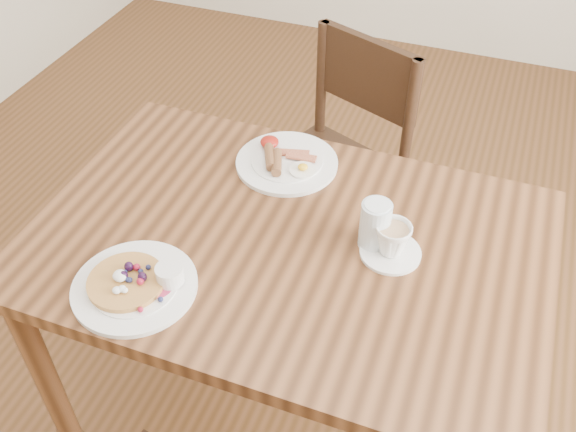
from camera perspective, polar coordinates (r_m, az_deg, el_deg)
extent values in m
plane|color=#503116|center=(2.09, 0.00, -16.82)|extent=(5.00, 5.00, 0.00)
cube|color=brown|center=(1.51, 0.00, -2.52)|extent=(1.20, 0.80, 0.04)
cylinder|color=brown|center=(1.83, -20.57, -13.61)|extent=(0.06, 0.06, 0.71)
cylinder|color=brown|center=(1.97, 18.61, -7.43)|extent=(0.06, 0.06, 0.71)
cylinder|color=brown|center=(2.17, -10.27, 0.00)|extent=(0.06, 0.06, 0.71)
cube|color=black|center=(2.14, 3.29, 3.39)|extent=(0.55, 0.55, 0.04)
cylinder|color=black|center=(2.29, -3.30, -1.33)|extent=(0.04, 0.04, 0.43)
cylinder|color=black|center=(2.12, 3.59, -5.93)|extent=(0.04, 0.04, 0.43)
cylinder|color=black|center=(2.48, 2.62, 2.89)|extent=(0.04, 0.04, 0.43)
cylinder|color=black|center=(2.33, 9.32, -1.00)|extent=(0.04, 0.04, 0.43)
cylinder|color=black|center=(2.05, 10.71, 8.17)|extent=(0.04, 0.04, 0.43)
cylinder|color=black|center=(2.22, 2.98, 11.85)|extent=(0.04, 0.04, 0.43)
cube|color=black|center=(2.09, 7.09, 12.41)|extent=(0.36, 0.17, 0.24)
cylinder|color=white|center=(1.42, -13.46, -6.12)|extent=(0.27, 0.27, 0.01)
cylinder|color=white|center=(1.42, -13.51, -5.93)|extent=(0.19, 0.19, 0.01)
cylinder|color=#B22D59|center=(1.40, -11.57, -6.13)|extent=(0.07, 0.07, 0.00)
cylinder|color=#C68C47|center=(1.41, -14.19, -5.66)|extent=(0.17, 0.17, 0.01)
ellipsoid|color=white|center=(1.40, -14.58, -5.27)|extent=(0.03, 0.03, 0.02)
ellipsoid|color=white|center=(1.39, -14.56, -6.27)|extent=(0.02, 0.02, 0.01)
cylinder|color=white|center=(1.39, -10.47, -5.11)|extent=(0.06, 0.06, 0.04)
cylinder|color=#591E07|center=(1.38, -10.55, -4.67)|extent=(0.05, 0.05, 0.00)
sphere|color=black|center=(1.40, -12.93, -5.17)|extent=(0.02, 0.02, 0.02)
sphere|color=#1E234C|center=(1.41, -12.49, -4.84)|extent=(0.01, 0.01, 0.01)
sphere|color=#1E234C|center=(1.42, -12.53, -4.22)|extent=(0.01, 0.01, 0.01)
sphere|color=#B21938|center=(1.42, -13.45, -4.40)|extent=(0.02, 0.02, 0.02)
sphere|color=black|center=(1.43, -14.07, -4.24)|extent=(0.02, 0.02, 0.02)
sphere|color=#1E234C|center=(1.43, -14.84, -4.64)|extent=(0.01, 0.01, 0.01)
sphere|color=black|center=(1.41, -14.44, -5.09)|extent=(0.02, 0.02, 0.02)
sphere|color=#1E234C|center=(1.40, -14.46, -5.69)|extent=(0.01, 0.01, 0.01)
sphere|color=#1E234C|center=(1.39, -13.93, -6.13)|extent=(0.01, 0.01, 0.01)
sphere|color=#B21938|center=(1.40, -13.30, -5.51)|extent=(0.02, 0.02, 0.02)
sphere|color=#1E234C|center=(1.36, -12.12, -7.81)|extent=(0.01, 0.01, 0.01)
sphere|color=#B21938|center=(1.37, -10.86, -6.86)|extent=(0.01, 0.01, 0.01)
cylinder|color=white|center=(1.70, -0.10, 4.76)|extent=(0.27, 0.27, 0.01)
cylinder|color=white|center=(1.70, -0.10, 4.95)|extent=(0.19, 0.19, 0.01)
cylinder|color=brown|center=(1.68, -1.62, 5.28)|extent=(0.06, 0.10, 0.03)
cylinder|color=brown|center=(1.66, -1.01, 4.80)|extent=(0.06, 0.10, 0.03)
cube|color=maroon|center=(1.71, 0.57, 5.63)|extent=(0.08, 0.04, 0.01)
cube|color=maroon|center=(1.69, 1.19, 5.28)|extent=(0.08, 0.03, 0.01)
cylinder|color=white|center=(1.66, 1.32, 4.11)|extent=(0.07, 0.07, 0.00)
ellipsoid|color=yellow|center=(1.65, 1.33, 4.38)|extent=(0.03, 0.03, 0.01)
ellipsoid|color=#A5190F|center=(1.73, -1.66, 6.60)|extent=(0.05, 0.05, 0.03)
cylinder|color=white|center=(1.47, 9.08, -3.21)|extent=(0.14, 0.14, 0.01)
imported|color=white|center=(1.44, 9.26, -2.02)|extent=(0.12, 0.12, 0.08)
cylinder|color=tan|center=(1.43, 9.38, -1.26)|extent=(0.07, 0.07, 0.00)
cylinder|color=silver|center=(1.45, 7.74, -0.80)|extent=(0.07, 0.07, 0.12)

